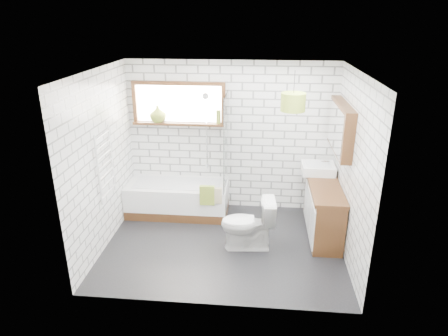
# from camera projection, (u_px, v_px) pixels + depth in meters

# --- Properties ---
(floor) EXTENTS (3.40, 2.60, 0.01)m
(floor) POSITION_uv_depth(u_px,v_px,m) (223.00, 245.00, 5.86)
(floor) COLOR black
(floor) RESTS_ON ground
(ceiling) EXTENTS (3.40, 2.60, 0.01)m
(ceiling) POSITION_uv_depth(u_px,v_px,m) (223.00, 71.00, 4.95)
(ceiling) COLOR white
(ceiling) RESTS_ON ground
(wall_back) EXTENTS (3.40, 0.01, 2.50)m
(wall_back) POSITION_uv_depth(u_px,v_px,m) (231.00, 137.00, 6.62)
(wall_back) COLOR white
(wall_back) RESTS_ON ground
(wall_front) EXTENTS (3.40, 0.01, 2.50)m
(wall_front) POSITION_uv_depth(u_px,v_px,m) (212.00, 209.00, 4.20)
(wall_front) COLOR white
(wall_front) RESTS_ON ground
(wall_left) EXTENTS (0.01, 2.60, 2.50)m
(wall_left) POSITION_uv_depth(u_px,v_px,m) (102.00, 161.00, 5.56)
(wall_left) COLOR white
(wall_left) RESTS_ON ground
(wall_right) EXTENTS (0.01, 2.60, 2.50)m
(wall_right) POSITION_uv_depth(u_px,v_px,m) (352.00, 169.00, 5.26)
(wall_right) COLOR white
(wall_right) RESTS_ON ground
(window) EXTENTS (1.52, 0.16, 0.68)m
(window) POSITION_uv_depth(u_px,v_px,m) (179.00, 104.00, 6.45)
(window) COLOR #3C2110
(window) RESTS_ON wall_back
(towel_radiator) EXTENTS (0.06, 0.52, 1.00)m
(towel_radiator) POSITION_uv_depth(u_px,v_px,m) (105.00, 164.00, 5.57)
(towel_radiator) COLOR white
(towel_radiator) RESTS_ON wall_left
(mirror_cabinet) EXTENTS (0.16, 1.20, 0.70)m
(mirror_cabinet) POSITION_uv_depth(u_px,v_px,m) (340.00, 128.00, 5.68)
(mirror_cabinet) COLOR #3C2110
(mirror_cabinet) RESTS_ON wall_right
(shower_riser) EXTENTS (0.02, 0.02, 1.30)m
(shower_riser) POSITION_uv_depth(u_px,v_px,m) (207.00, 132.00, 6.58)
(shower_riser) COLOR silver
(shower_riser) RESTS_ON wall_back
(bathtub) EXTENTS (1.66, 0.73, 0.54)m
(bathtub) POSITION_uv_depth(u_px,v_px,m) (178.00, 198.00, 6.71)
(bathtub) COLOR white
(bathtub) RESTS_ON floor
(shower_screen) EXTENTS (0.02, 0.72, 1.50)m
(shower_screen) POSITION_uv_depth(u_px,v_px,m) (226.00, 142.00, 6.26)
(shower_screen) COLOR white
(shower_screen) RESTS_ON bathtub
(towel_green) EXTENTS (0.23, 0.06, 0.32)m
(towel_green) POSITION_uv_depth(u_px,v_px,m) (207.00, 195.00, 6.23)
(towel_green) COLOR olive
(towel_green) RESTS_ON bathtub
(towel_beige) EXTENTS (0.20, 0.05, 0.26)m
(towel_beige) POSITION_uv_depth(u_px,v_px,m) (216.00, 196.00, 6.22)
(towel_beige) COLOR tan
(towel_beige) RESTS_ON bathtub
(vanity) EXTENTS (0.45, 1.40, 0.80)m
(vanity) POSITION_uv_depth(u_px,v_px,m) (323.00, 209.00, 6.04)
(vanity) COLOR #3C2110
(vanity) RESTS_ON floor
(basin) EXTENTS (0.51, 0.44, 0.15)m
(basin) POSITION_uv_depth(u_px,v_px,m) (318.00, 169.00, 6.31)
(basin) COLOR white
(basin) RESTS_ON vanity
(tap) EXTENTS (0.03, 0.03, 0.15)m
(tap) POSITION_uv_depth(u_px,v_px,m) (329.00, 166.00, 6.28)
(tap) COLOR silver
(tap) RESTS_ON vanity
(toilet) EXTENTS (0.49, 0.79, 0.77)m
(toilet) POSITION_uv_depth(u_px,v_px,m) (248.00, 224.00, 5.65)
(toilet) COLOR white
(toilet) RESTS_ON floor
(vase_olive) EXTENTS (0.28, 0.28, 0.28)m
(vase_olive) POSITION_uv_depth(u_px,v_px,m) (158.00, 115.00, 6.52)
(vase_olive) COLOR olive
(vase_olive) RESTS_ON window
(vase_dark) EXTENTS (0.19, 0.19, 0.19)m
(vase_dark) POSITION_uv_depth(u_px,v_px,m) (160.00, 118.00, 6.53)
(vase_dark) COLOR black
(vase_dark) RESTS_ON window
(bottle) EXTENTS (0.07, 0.07, 0.22)m
(bottle) POSITION_uv_depth(u_px,v_px,m) (218.00, 118.00, 6.44)
(bottle) COLOR olive
(bottle) RESTS_ON window
(pendant) EXTENTS (0.32, 0.32, 0.24)m
(pendant) POSITION_uv_depth(u_px,v_px,m) (293.00, 102.00, 5.16)
(pendant) COLOR olive
(pendant) RESTS_ON ceiling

